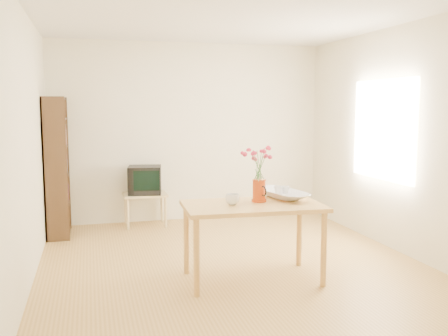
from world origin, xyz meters
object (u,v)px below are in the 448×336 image
object	(u,v)px
table	(253,213)
pitcher	(259,191)
mug	(232,199)
bowl	(282,176)
television	(145,179)

from	to	relation	value
table	pitcher	size ratio (longest dim) A/B	6.08
pitcher	mug	world-z (taller)	pitcher
table	bowl	xyz separation A→B (m)	(0.39, 0.23, 0.32)
mug	bowl	distance (m)	0.65
pitcher	television	size ratio (longest dim) A/B	0.44
pitcher	mug	distance (m)	0.31
mug	bowl	size ratio (longest dim) A/B	0.27
table	television	size ratio (longest dim) A/B	2.67
bowl	pitcher	bearing A→B (deg)	-155.34
table	television	world-z (taller)	television
bowl	television	world-z (taller)	bowl
mug	television	world-z (taller)	mug
table	bowl	world-z (taller)	bowl
pitcher	bowl	size ratio (longest dim) A/B	0.46
pitcher	bowl	bearing A→B (deg)	12.02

